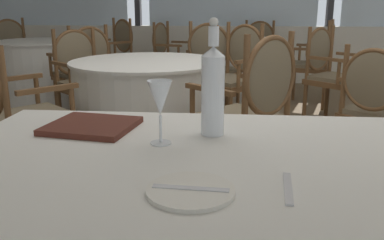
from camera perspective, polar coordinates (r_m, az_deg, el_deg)
ground_plane at (r=2.90m, az=5.36°, el=-8.20°), size 13.33×13.33×0.00m
window_wall_far at (r=6.51m, az=5.49°, el=14.70°), size 9.18×0.14×2.71m
side_plate at (r=0.94m, az=-0.20°, el=-9.59°), size 0.20×0.20×0.01m
butter_knife at (r=0.94m, az=-0.20°, el=-9.31°), size 0.17×0.03×0.00m
dinner_fork at (r=0.99m, az=12.94°, el=-9.01°), size 0.03×0.17×0.00m
water_bottle at (r=1.32m, az=2.86°, el=4.33°), size 0.07×0.07×0.37m
wine_glass at (r=1.23m, az=-4.38°, el=2.76°), size 0.07×0.07×0.19m
menu_book at (r=1.45m, az=-13.49°, el=-0.78°), size 0.31×0.29×0.02m
dining_chair_0_1 at (r=4.32m, az=18.14°, el=6.70°), size 0.66×0.66×0.96m
dining_chair_0_2 at (r=3.04m, az=24.13°, el=2.11°), size 0.66×0.66×0.91m
background_table_1 at (r=3.26m, az=-5.90°, el=1.47°), size 1.16×1.16×0.75m
dining_chair_1_0 at (r=3.90m, az=5.99°, el=6.90°), size 0.66×0.66×1.00m
dining_chair_1_1 at (r=4.07m, az=-14.71°, el=6.24°), size 0.66×0.66×0.95m
dining_chair_1_2 at (r=2.75m, az=-22.93°, el=1.66°), size 0.66×0.66×0.95m
dining_chair_1_3 at (r=2.50m, az=8.25°, el=2.12°), size 0.66×0.66×1.01m
background_table_2 at (r=5.34m, az=-19.30°, el=6.13°), size 1.12×1.12×0.75m
dining_chair_2_0 at (r=6.23m, az=-23.12°, el=8.79°), size 0.66×0.66×0.99m
dining_chair_2_2 at (r=4.42m, az=-14.37°, el=7.16°), size 0.66×0.66×0.97m
dining_chair_2_3 at (r=5.76m, az=-10.33°, el=9.40°), size 0.66×0.66×0.99m
background_table_3 at (r=5.32m, az=6.29°, el=6.87°), size 1.06×1.06×0.75m
dining_chair_3_0 at (r=4.39m, az=2.80°, el=7.84°), size 0.62×0.58×1.00m
dining_chair_3_1 at (r=5.11m, az=16.86°, el=8.24°), size 0.58×0.62×1.00m
dining_chair_3_2 at (r=6.22m, az=8.86°, el=9.60°), size 0.62×0.58×0.94m
dining_chair_3_3 at (r=5.64m, az=-3.15°, el=9.16°), size 0.58×0.62×0.95m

